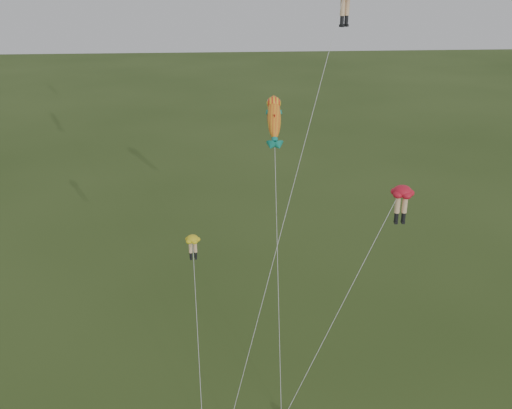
{
  "coord_description": "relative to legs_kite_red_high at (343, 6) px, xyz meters",
  "views": [
    {
      "loc": [
        -2.15,
        -27.56,
        25.06
      ],
      "look_at": [
        0.19,
        6.0,
        10.75
      ],
      "focal_mm": 40.0,
      "sensor_mm": 36.0,
      "label": 1
    }
  ],
  "objects": [
    {
      "name": "legs_kite_red_high",
      "position": [
        0.0,
        0.0,
        0.0
      ],
      "size": [
        8.51,
        10.6,
        23.74
      ],
      "rotation": [
        0.0,
        0.0,
        0.64
      ],
      "color": "red",
      "rests_on": "ground"
    },
    {
      "name": "legs_kite_yellow",
      "position": [
        -9.38,
        -2.07,
        -14.57
      ],
      "size": [
        1.17,
        8.04,
        8.84
      ],
      "rotation": [
        0.0,
        0.0,
        0.16
      ],
      "color": "yellow",
      "rests_on": "ground"
    },
    {
      "name": "fish_kite",
      "position": [
        -4.21,
        -2.13,
        -6.2
      ],
      "size": [
        1.05,
        8.16,
        17.98
      ],
      "rotation": [
        0.8,
        0.0,
        -0.05
      ],
      "color": "yellow",
      "rests_on": "ground"
    },
    {
      "name": "ground",
      "position": [
        -5.44,
        -7.52,
        -22.7
      ],
      "size": [
        300.0,
        300.0,
        0.0
      ],
      "primitive_type": "plane",
      "color": "#2D4117",
      "rests_on": "ground"
    },
    {
      "name": "legs_kite_red_mid",
      "position": [
        3.32,
        -4.0,
        -10.68
      ],
      "size": [
        8.3,
        5.93,
        12.75
      ],
      "rotation": [
        0.0,
        0.0,
        -0.02
      ],
      "color": "red",
      "rests_on": "ground"
    }
  ]
}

